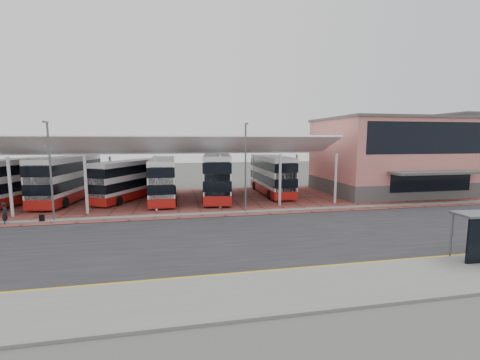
% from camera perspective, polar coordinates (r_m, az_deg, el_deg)
% --- Properties ---
extents(ground, '(140.00, 140.00, 0.00)m').
position_cam_1_polar(ground, '(23.10, -0.59, -9.51)').
color(ground, '#434641').
extents(road, '(120.00, 14.00, 0.02)m').
position_cam_1_polar(road, '(22.16, -0.10, -10.22)').
color(road, black).
rests_on(road, ground).
extents(forecourt, '(72.00, 16.00, 0.06)m').
position_cam_1_polar(forecourt, '(35.88, -1.30, -3.39)').
color(forecourt, brown).
rests_on(forecourt, ground).
extents(sidewalk, '(120.00, 4.00, 0.14)m').
position_cam_1_polar(sidewalk, '(14.91, 6.22, -19.04)').
color(sidewalk, '#61615F').
rests_on(sidewalk, ground).
extents(north_kerb, '(120.00, 0.80, 0.14)m').
position_cam_1_polar(north_kerb, '(28.99, -2.87, -5.89)').
color(north_kerb, '#61615F').
rests_on(north_kerb, ground).
extents(yellow_line_near, '(120.00, 0.12, 0.01)m').
position_cam_1_polar(yellow_line_near, '(16.67, 4.07, -16.24)').
color(yellow_line_near, '#DFA405').
rests_on(yellow_line_near, road).
extents(yellow_line_far, '(120.00, 0.12, 0.01)m').
position_cam_1_polar(yellow_line_far, '(16.94, 3.79, -15.85)').
color(yellow_line_far, '#DFA405').
rests_on(yellow_line_far, road).
extents(canopy, '(37.00, 11.63, 7.07)m').
position_cam_1_polar(canopy, '(35.73, -14.40, 5.65)').
color(canopy, silver).
rests_on(canopy, ground).
extents(terminal, '(18.40, 14.40, 9.25)m').
position_cam_1_polar(terminal, '(44.83, 25.99, 3.97)').
color(terminal, '#4D4B49').
rests_on(terminal, ground).
extents(lamp_west, '(0.16, 0.90, 8.07)m').
position_cam_1_polar(lamp_west, '(29.79, -30.67, 1.81)').
color(lamp_west, '#55575C').
rests_on(lamp_west, ground).
extents(lamp_east, '(0.16, 0.90, 8.07)m').
position_cam_1_polar(lamp_east, '(28.75, 1.00, 2.66)').
color(lamp_east, '#55575C').
rests_on(lamp_east, ground).
extents(bus_0, '(5.96, 11.44, 4.62)m').
position_cam_1_polar(bus_0, '(39.66, -35.75, -0.35)').
color(bus_0, silver).
rests_on(bus_0, forecourt).
extents(bus_1, '(4.33, 11.90, 4.79)m').
position_cam_1_polar(bus_1, '(38.96, -28.27, 0.17)').
color(bus_1, silver).
rests_on(bus_1, forecourt).
extents(bus_2, '(6.98, 10.30, 4.28)m').
position_cam_1_polar(bus_2, '(37.50, -19.21, 0.00)').
color(bus_2, silver).
rests_on(bus_2, forecourt).
extents(bus_3, '(2.83, 11.04, 4.54)m').
position_cam_1_polar(bus_3, '(35.87, -13.53, 0.10)').
color(bus_3, silver).
rests_on(bus_3, forecourt).
extents(bus_4, '(4.23, 12.29, 4.96)m').
position_cam_1_polar(bus_4, '(36.40, -4.09, 0.72)').
color(bus_4, silver).
rests_on(bus_4, forecourt).
extents(bus_5, '(2.84, 11.19, 4.61)m').
position_cam_1_polar(bus_5, '(39.10, 5.58, 0.90)').
color(bus_5, silver).
rests_on(bus_5, forecourt).
extents(pedestrian, '(0.50, 0.68, 1.70)m').
position_cam_1_polar(pedestrian, '(31.28, -36.28, -4.77)').
color(pedestrian, black).
rests_on(pedestrian, forecourt).
extents(suitcase, '(0.34, 0.24, 0.59)m').
position_cam_1_polar(suitcase, '(30.39, -31.76, -5.83)').
color(suitcase, black).
rests_on(suitcase, forecourt).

